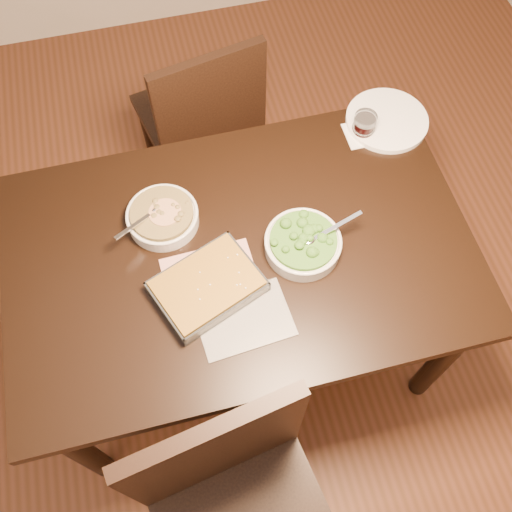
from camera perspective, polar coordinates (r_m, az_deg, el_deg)
ground at (r=2.39m, az=-1.21°, el=-8.08°), size 4.00×4.00×0.00m
table at (r=1.79m, az=-1.60°, el=-0.83°), size 1.40×0.90×0.75m
magazine_a at (r=1.66m, az=-4.57°, el=-2.15°), size 0.27×0.20×0.01m
magazine_b at (r=1.61m, az=-1.21°, el=-6.32°), size 0.27×0.20×0.00m
coaster at (r=1.99m, az=10.55°, el=11.92°), size 0.11×0.11×0.00m
stew_bowl at (r=1.75m, az=-9.33°, el=3.92°), size 0.22×0.22×0.08m
broccoli_bowl at (r=1.68m, az=4.72°, el=1.26°), size 0.26×0.23×0.09m
baking_dish at (r=1.63m, az=-4.88°, el=-3.04°), size 0.35×0.31×0.05m
wine_tumbler at (r=1.95m, az=10.77°, el=12.77°), size 0.07×0.07×0.08m
dinner_plate at (r=2.03m, az=12.95°, el=13.10°), size 0.28×0.28×0.02m
chair_near at (r=1.69m, az=-1.82°, el=-23.65°), size 0.54×0.54×0.99m
chair_far at (r=2.34m, az=-5.35°, el=13.56°), size 0.51×0.51×0.91m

